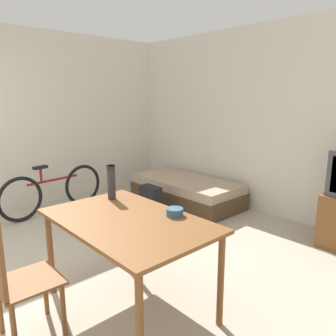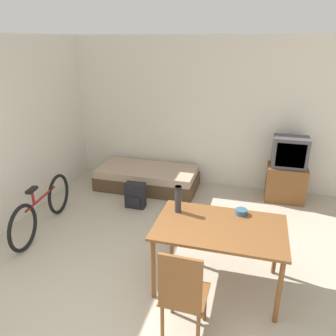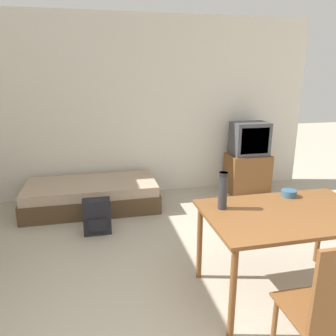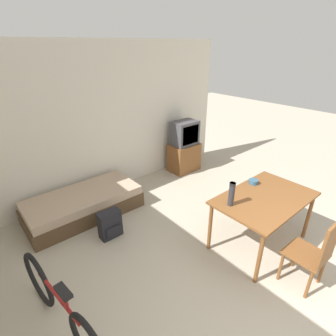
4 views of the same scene
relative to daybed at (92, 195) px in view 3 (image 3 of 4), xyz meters
name	(u,v)px [view 3 (image 3 of 4)]	position (x,y,z in m)	size (l,w,h in m)	color
wall_back	(137,108)	(0.75, 0.55, 1.16)	(5.57, 0.06, 2.70)	silver
daybed	(92,195)	(0.00, 0.00, 0.00)	(1.85, 0.87, 0.39)	#4C3823
tv	(248,160)	(2.46, 0.17, 0.33)	(0.65, 0.46, 1.13)	brown
dining_table	(288,221)	(1.61, -2.29, 0.50)	(1.39, 0.87, 0.77)	brown
wooden_chair	(328,306)	(1.39, -3.10, 0.34)	(0.42, 0.42, 0.98)	brown
thermos_flask	(223,189)	(1.10, -2.10, 0.75)	(0.08, 0.08, 0.32)	#2D2D33
mate_bowl	(289,193)	(1.81, -1.97, 0.61)	(0.14, 0.14, 0.06)	#335670
backpack	(97,217)	(0.06, -0.79, 0.02)	(0.33, 0.20, 0.43)	black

